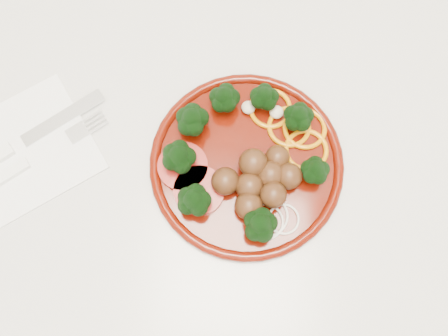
# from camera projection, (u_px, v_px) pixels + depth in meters

# --- Properties ---
(counter) EXTENTS (2.40, 0.60, 0.90)m
(counter) POSITION_uv_depth(u_px,v_px,m) (143.00, 208.00, 1.13)
(counter) COLOR silver
(counter) RESTS_ON ground
(plate) EXTENTS (0.26, 0.26, 0.06)m
(plate) POSITION_uv_depth(u_px,v_px,m) (247.00, 162.00, 0.67)
(plate) COLOR #480B03
(plate) RESTS_ON counter
(napkin) EXTENTS (0.23, 0.23, 0.00)m
(napkin) POSITION_uv_depth(u_px,v_px,m) (30.00, 148.00, 0.69)
(napkin) COLOR white
(napkin) RESTS_ON counter
(knife) EXTENTS (0.20, 0.16, 0.01)m
(knife) POSITION_uv_depth(u_px,v_px,m) (8.00, 151.00, 0.68)
(knife) COLOR silver
(knife) RESTS_ON napkin
(fork) EXTENTS (0.18, 0.14, 0.01)m
(fork) POSITION_uv_depth(u_px,v_px,m) (16.00, 170.00, 0.67)
(fork) COLOR white
(fork) RESTS_ON napkin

